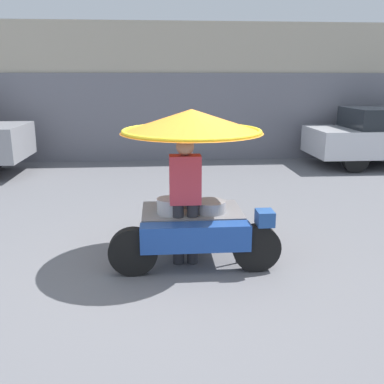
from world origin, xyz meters
The scene contains 4 objects.
ground_plane centered at (0.00, 0.00, 0.00)m, with size 36.00×36.00×0.00m, color slate.
shopfront_building centered at (0.00, 8.14, 1.86)m, with size 28.00×2.06×3.74m.
vendor_motorcycle_cart centered at (0.17, 0.32, 1.45)m, with size 2.07×1.78×1.91m.
vendor_person centered at (0.07, 0.11, 0.90)m, with size 0.38×0.22×1.60m.
Camera 1 is at (-0.25, -4.91, 2.29)m, focal length 40.00 mm.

